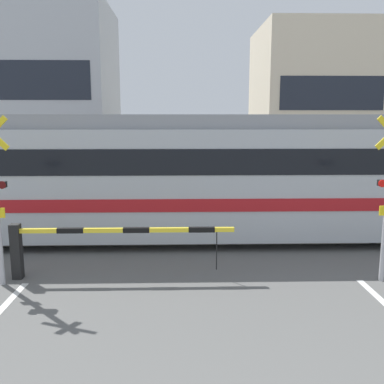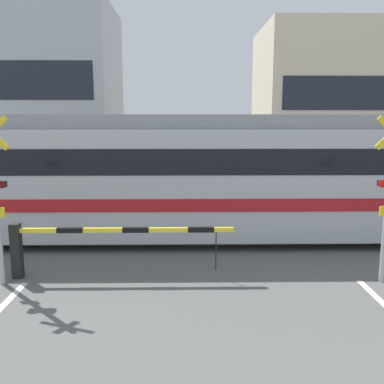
{
  "view_description": "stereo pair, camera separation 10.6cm",
  "coord_description": "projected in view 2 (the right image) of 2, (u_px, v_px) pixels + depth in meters",
  "views": [
    {
      "loc": [
        -0.26,
        -1.12,
        3.39
      ],
      "look_at": [
        0.0,
        8.97,
        1.6
      ],
      "focal_mm": 40.0,
      "sensor_mm": 36.0,
      "label": 1
    },
    {
      "loc": [
        -0.15,
        -1.12,
        3.39
      ],
      "look_at": [
        0.0,
        8.97,
        1.6
      ],
      "focal_mm": 40.0,
      "sensor_mm": 36.0,
      "label": 2
    }
  ],
  "objects": [
    {
      "name": "pedestrian",
      "position": [
        191.0,
        178.0,
        17.2
      ],
      "size": [
        0.38,
        0.22,
        1.61
      ],
      "color": "#23232D",
      "rests_on": "ground_plane"
    },
    {
      "name": "building_right_of_street",
      "position": [
        315.0,
        104.0,
        24.04
      ],
      "size": [
        6.12,
        6.54,
        8.19
      ],
      "color": "beige",
      "rests_on": "ground_plane"
    },
    {
      "name": "rail_track_far",
      "position": [
        191.0,
        229.0,
        12.85
      ],
      "size": [
        50.0,
        0.1,
        0.08
      ],
      "color": "#5B564C",
      "rests_on": "ground_plane"
    },
    {
      "name": "crossing_barrier_far",
      "position": [
        259.0,
        189.0,
        15.2
      ],
      "size": [
        4.68,
        0.2,
        1.18
      ],
      "color": "black",
      "rests_on": "ground_plane"
    },
    {
      "name": "commuter_train",
      "position": [
        175.0,
        173.0,
        11.83
      ],
      "size": [
        17.26,
        2.93,
        3.44
      ],
      "color": "#B7BCC1",
      "rests_on": "ground_plane"
    },
    {
      "name": "building_left_of_street",
      "position": [
        59.0,
        94.0,
        23.73
      ],
      "size": [
        6.21,
        6.54,
        9.25
      ],
      "color": "#B2B7BC",
      "rests_on": "ground_plane"
    },
    {
      "name": "rail_track_near",
      "position": [
        191.0,
        243.0,
        11.44
      ],
      "size": [
        50.0,
        0.1,
        0.08
      ],
      "color": "#5B564C",
      "rests_on": "ground_plane"
    },
    {
      "name": "crossing_barrier_near",
      "position": [
        77.0,
        240.0,
        8.98
      ],
      "size": [
        4.68,
        0.2,
        1.18
      ],
      "color": "black",
      "rests_on": "ground_plane"
    }
  ]
}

